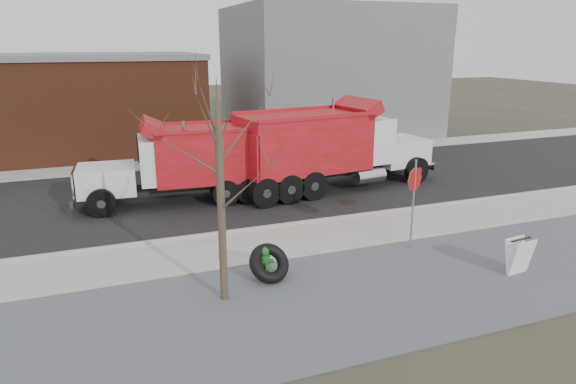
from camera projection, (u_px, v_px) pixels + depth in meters
name	position (u px, v px, depth m)	size (l,w,h in m)	color
ground	(307.00, 243.00, 15.51)	(120.00, 120.00, 0.00)	#383328
gravel_verge	(363.00, 293.00, 12.37)	(60.00, 5.00, 0.03)	gray
sidewalk	(304.00, 239.00, 15.73)	(60.00, 2.50, 0.06)	#9E9B93
curb	(289.00, 225.00, 16.89)	(60.00, 0.15, 0.11)	#9E9B93
road	(248.00, 189.00, 21.16)	(60.00, 9.40, 0.02)	black
far_sidewalk	(216.00, 160.00, 26.27)	(60.00, 2.00, 0.06)	#9E9B93
building_grey	(328.00, 71.00, 33.60)	(12.00, 10.00, 8.00)	slate
building_brick	(3.00, 106.00, 26.62)	(20.20, 8.20, 5.30)	brown
bare_tree	(219.00, 163.00, 11.16)	(3.20, 3.20, 5.20)	#382D23
fire_hydrant	(265.00, 264.00, 13.05)	(0.49, 0.48, 0.87)	#256229
truck_tire	(269.00, 263.00, 12.93)	(1.22, 1.11, 1.00)	black
stop_sign	(414.00, 189.00, 14.59)	(0.67, 0.34, 2.67)	gray
sandwich_board	(519.00, 256.00, 13.23)	(0.75, 0.52, 0.98)	white
dump_truck_red_a	(328.00, 145.00, 20.72)	(9.00, 3.52, 3.59)	black
dump_truck_red_b	(191.00, 160.00, 19.08)	(7.60, 2.64, 3.19)	black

